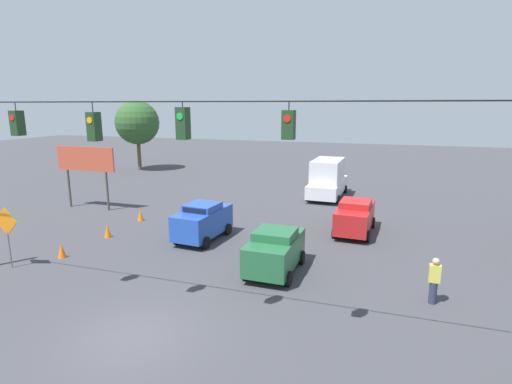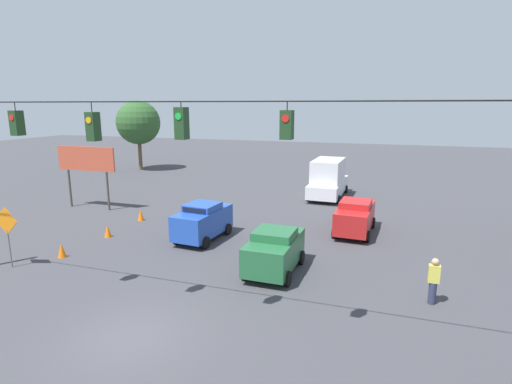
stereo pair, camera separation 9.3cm
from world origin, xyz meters
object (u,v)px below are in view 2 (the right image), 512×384
(overhead_signal_span, at_px, (138,175))
(roadside_billboard, at_px, (86,163))
(traffic_cone_nearest, at_px, (62,250))
(box_truck_white_oncoming_deep, at_px, (328,179))
(sedan_green_crossing_near, at_px, (275,250))
(sedan_red_oncoming_far, at_px, (355,216))
(pedestrian, at_px, (433,281))
(sedan_blue_withflow_mid, at_px, (203,221))
(work_zone_sign, at_px, (7,226))
(traffic_cone_third, at_px, (141,215))
(tree_horizon_left, at_px, (138,123))
(traffic_cone_second, at_px, (108,231))

(overhead_signal_span, relative_size, roadside_billboard, 4.68)
(traffic_cone_nearest, bearing_deg, box_truck_white_oncoming_deep, -121.04)
(box_truck_white_oncoming_deep, xyz_separation_m, sedan_green_crossing_near, (0.03, 15.55, -0.50))
(overhead_signal_span, distance_m, roadside_billboard, 17.62)
(sedan_red_oncoming_far, height_order, pedestrian, sedan_red_oncoming_far)
(sedan_red_oncoming_far, bearing_deg, roadside_billboard, 0.68)
(box_truck_white_oncoming_deep, height_order, sedan_blue_withflow_mid, box_truck_white_oncoming_deep)
(work_zone_sign, bearing_deg, sedan_red_oncoming_far, -144.92)
(sedan_green_crossing_near, bearing_deg, pedestrian, 171.33)
(work_zone_sign, bearing_deg, traffic_cone_third, -97.93)
(sedan_blue_withflow_mid, relative_size, sedan_green_crossing_near, 1.05)
(overhead_signal_span, distance_m, work_zone_sign, 9.37)
(tree_horizon_left, bearing_deg, box_truck_white_oncoming_deep, 162.09)
(traffic_cone_third, bearing_deg, tree_horizon_left, -55.78)
(traffic_cone_third, bearing_deg, traffic_cone_nearest, 90.62)
(overhead_signal_span, distance_m, traffic_cone_second, 11.17)
(sedan_blue_withflow_mid, xyz_separation_m, traffic_cone_nearest, (5.37, 4.64, -0.69))
(sedan_green_crossing_near, distance_m, traffic_cone_third, 11.58)
(roadside_billboard, bearing_deg, traffic_cone_second, 137.87)
(roadside_billboard, distance_m, work_zone_sign, 10.86)
(overhead_signal_span, xyz_separation_m, pedestrian, (-9.39, -4.49, -4.19))
(overhead_signal_span, distance_m, box_truck_white_oncoming_deep, 21.54)
(overhead_signal_span, bearing_deg, box_truck_white_oncoming_deep, -98.18)
(sedan_red_oncoming_far, distance_m, sedan_blue_withflow_mid, 8.74)
(work_zone_sign, bearing_deg, pedestrian, -172.45)
(sedan_blue_withflow_mid, distance_m, sedan_green_crossing_near, 5.79)
(overhead_signal_span, height_order, tree_horizon_left, overhead_signal_span)
(box_truck_white_oncoming_deep, xyz_separation_m, sedan_red_oncoming_far, (-2.87, 8.75, -0.50))
(sedan_red_oncoming_far, bearing_deg, traffic_cone_nearest, 32.60)
(sedan_green_crossing_near, relative_size, roadside_billboard, 0.81)
(sedan_red_oncoming_far, relative_size, work_zone_sign, 1.54)
(work_zone_sign, bearing_deg, traffic_cone_nearest, -126.10)
(traffic_cone_nearest, bearing_deg, roadside_billboard, -56.79)
(tree_horizon_left, bearing_deg, sedan_green_crossing_near, 134.56)
(roadside_billboard, bearing_deg, traffic_cone_third, 163.94)
(traffic_cone_second, xyz_separation_m, pedestrian, (-16.62, 2.59, 0.55))
(traffic_cone_nearest, relative_size, pedestrian, 0.41)
(traffic_cone_third, height_order, roadside_billboard, roadside_billboard)
(traffic_cone_second, distance_m, work_zone_sign, 5.40)
(pedestrian, bearing_deg, sedan_blue_withflow_mid, -19.24)
(sedan_green_crossing_near, bearing_deg, traffic_cone_third, -25.94)
(sedan_green_crossing_near, bearing_deg, tree_horizon_left, -45.44)
(sedan_green_crossing_near, xyz_separation_m, pedestrian, (-6.40, 0.98, -0.10))
(sedan_blue_withflow_mid, height_order, tree_horizon_left, tree_horizon_left)
(sedan_green_crossing_near, xyz_separation_m, work_zone_sign, (11.57, 3.36, 0.98))
(sedan_red_oncoming_far, bearing_deg, sedan_blue_withflow_mid, 25.90)
(traffic_cone_nearest, distance_m, work_zone_sign, 2.66)
(overhead_signal_span, bearing_deg, sedan_red_oncoming_far, -115.65)
(overhead_signal_span, xyz_separation_m, box_truck_white_oncoming_deep, (-3.02, -21.02, -3.59))
(box_truck_white_oncoming_deep, distance_m, roadside_billboard, 18.21)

